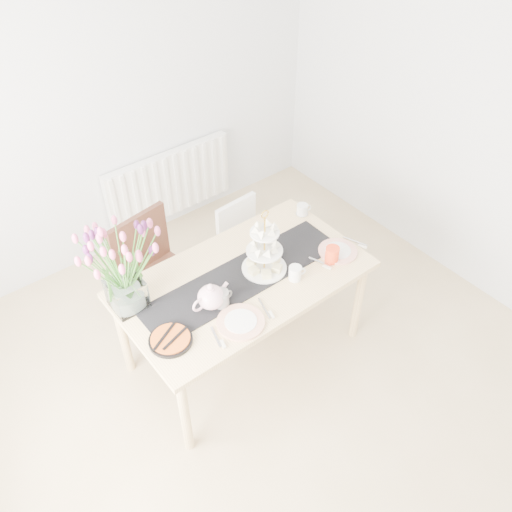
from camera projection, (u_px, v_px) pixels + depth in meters
room_shell at (298, 274)px, 2.69m from camera, size 4.50×4.50×4.50m
radiator at (170, 183)px, 4.77m from camera, size 1.20×0.08×0.60m
dining_table at (244, 286)px, 3.51m from camera, size 1.60×0.90×0.75m
chair_brown at (154, 268)px, 3.81m from camera, size 0.54×0.54×0.95m
chair_white at (245, 240)px, 4.23m from camera, size 0.42×0.42×0.75m
table_runner at (243, 277)px, 3.46m from camera, size 1.40×0.35×0.01m
tulip_vase at (118, 257)px, 3.02m from camera, size 0.72×0.72×0.62m
cake_stand at (264, 255)px, 3.43m from camera, size 0.29×0.29×0.43m
teapot at (211, 297)px, 3.22m from camera, size 0.28×0.23×0.17m
cream_jug at (302, 210)px, 3.92m from camera, size 0.10×0.10×0.08m
tart_tin at (171, 340)px, 3.07m from camera, size 0.25×0.25×0.03m
mug_grey at (221, 299)px, 3.25m from camera, size 0.10×0.10×0.11m
mug_white at (295, 273)px, 3.42m from camera, size 0.10×0.10×0.10m
mug_orange at (332, 254)px, 3.54m from camera, size 0.12×0.12×0.11m
plate_left at (241, 322)px, 3.17m from camera, size 0.35×0.35×0.01m
plate_right at (338, 251)px, 3.64m from camera, size 0.34×0.34×0.01m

